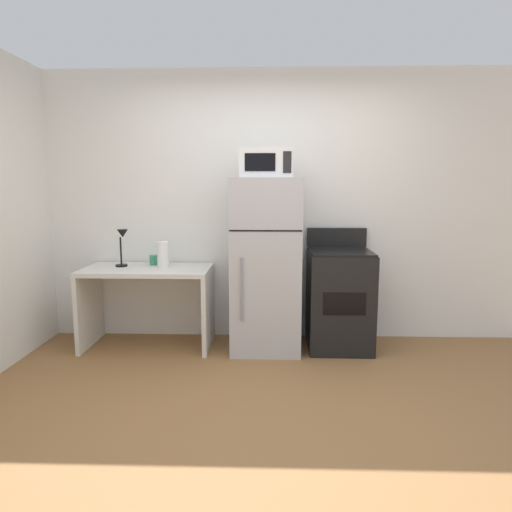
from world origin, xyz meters
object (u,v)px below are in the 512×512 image
desk_lamp (122,241)px  refrigerator (266,265)px  microwave (266,163)px  paper_towel_roll (163,254)px  oven_range (339,299)px  coffee_mug (154,260)px  desk (148,291)px

desk_lamp → refrigerator: size_ratio=0.22×
refrigerator → microwave: microwave is taller
paper_towel_roll → refrigerator: size_ratio=0.15×
refrigerator → paper_towel_roll: bearing=176.8°
paper_towel_roll → refrigerator: (0.96, -0.05, -0.08)m
desk_lamp → oven_range: 2.09m
refrigerator → oven_range: bearing=2.3°
oven_range → coffee_mug: bearing=175.3°
refrigerator → microwave: 0.92m
desk_lamp → microwave: microwave is taller
coffee_mug → refrigerator: bearing=-9.1°
coffee_mug → paper_towel_roll: 0.18m
refrigerator → desk_lamp: bearing=177.3°
paper_towel_roll → coffee_mug: bearing=135.7°
desk_lamp → coffee_mug: 0.34m
microwave → oven_range: microwave is taller
desk → oven_range: size_ratio=1.07×
coffee_mug → oven_range: oven_range is taller
desk_lamp → microwave: 1.52m
desk → paper_towel_roll: 0.38m
desk_lamp → oven_range: size_ratio=0.32×
desk → paper_towel_roll: size_ratio=4.89×
paper_towel_roll → oven_range: (1.64, -0.03, -0.40)m
oven_range → refrigerator: bearing=-177.7°
coffee_mug → oven_range: size_ratio=0.09×
desk → coffee_mug: 0.32m
paper_towel_roll → microwave: size_ratio=0.52×
coffee_mug → microwave: microwave is taller
desk_lamp → refrigerator: refrigerator is taller
desk_lamp → refrigerator: bearing=-2.7°
coffee_mug → oven_range: bearing=-4.7°
microwave → oven_range: size_ratio=0.42×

